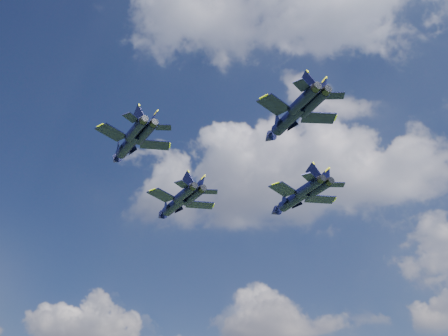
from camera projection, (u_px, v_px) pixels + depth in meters
jet_lead at (174, 205)px, 98.76m from camera, size 14.77×13.86×3.90m
jet_left at (127, 146)px, 79.25m from camera, size 12.69×12.11×3.38m
jet_right at (293, 200)px, 91.45m from camera, size 14.28×13.95×3.84m
jet_slot at (287, 120)px, 73.38m from camera, size 12.64×13.27×3.53m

